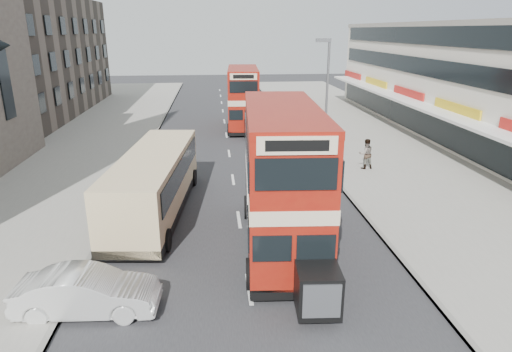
# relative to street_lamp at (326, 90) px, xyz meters

# --- Properties ---
(ground) EXTENTS (160.00, 160.00, 0.00)m
(ground) POSITION_rel_street_lamp_xyz_m (-6.52, -18.00, -4.78)
(ground) COLOR #28282B
(ground) RESTS_ON ground
(road_surface) EXTENTS (12.00, 90.00, 0.01)m
(road_surface) POSITION_rel_street_lamp_xyz_m (-6.52, 2.00, -4.78)
(road_surface) COLOR #28282B
(road_surface) RESTS_ON ground
(pavement_right) EXTENTS (12.00, 90.00, 0.15)m
(pavement_right) POSITION_rel_street_lamp_xyz_m (5.48, 2.00, -4.71)
(pavement_right) COLOR gray
(pavement_right) RESTS_ON ground
(pavement_left) EXTENTS (12.00, 90.00, 0.15)m
(pavement_left) POSITION_rel_street_lamp_xyz_m (-18.52, 2.00, -4.71)
(pavement_left) COLOR gray
(pavement_left) RESTS_ON ground
(kerb_left) EXTENTS (0.20, 90.00, 0.16)m
(kerb_left) POSITION_rel_street_lamp_xyz_m (-12.62, 2.00, -4.71)
(kerb_left) COLOR gray
(kerb_left) RESTS_ON ground
(kerb_right) EXTENTS (0.20, 90.00, 0.16)m
(kerb_right) POSITION_rel_street_lamp_xyz_m (-0.42, 2.00, -4.71)
(kerb_right) COLOR gray
(kerb_right) RESTS_ON ground
(brick_terrace) EXTENTS (14.00, 28.00, 12.00)m
(brick_terrace) POSITION_rel_street_lamp_xyz_m (-28.52, 20.00, 1.22)
(brick_terrace) COLOR #66594C
(brick_terrace) RESTS_ON ground
(commercial_row) EXTENTS (9.90, 46.20, 9.30)m
(commercial_row) POSITION_rel_street_lamp_xyz_m (13.42, 4.00, -0.09)
(commercial_row) COLOR silver
(commercial_row) RESTS_ON ground
(street_lamp) EXTENTS (1.00, 0.20, 8.12)m
(street_lamp) POSITION_rel_street_lamp_xyz_m (0.00, 0.00, 0.00)
(street_lamp) COLOR slate
(street_lamp) RESTS_ON ground
(bus_main) EXTENTS (3.37, 10.40, 5.65)m
(bus_main) POSITION_rel_street_lamp_xyz_m (-4.91, -12.76, -1.81)
(bus_main) COLOR black
(bus_main) RESTS_ON ground
(bus_second) EXTENTS (3.08, 9.66, 5.25)m
(bus_second) POSITION_rel_street_lamp_xyz_m (-4.85, 10.78, -2.02)
(bus_second) COLOR black
(bus_second) RESTS_ON ground
(coach) EXTENTS (3.70, 10.82, 2.81)m
(coach) POSITION_rel_street_lamp_xyz_m (-10.54, -8.70, -3.13)
(coach) COLOR black
(coach) RESTS_ON ground
(car_left_front) EXTENTS (4.55, 1.81, 1.47)m
(car_left_front) POSITION_rel_street_lamp_xyz_m (-11.75, -16.83, -4.05)
(car_left_front) COLOR silver
(car_left_front) RESTS_ON ground
(car_right_a) EXTENTS (5.05, 2.57, 1.40)m
(car_right_a) POSITION_rel_street_lamp_xyz_m (-2.06, -0.54, -4.08)
(car_right_a) COLOR maroon
(car_right_a) RESTS_ON ground
(car_right_b) EXTENTS (4.07, 2.03, 1.11)m
(car_right_b) POSITION_rel_street_lamp_xyz_m (-2.12, 3.95, -4.23)
(car_right_b) COLOR #D84B15
(car_right_b) RESTS_ON ground
(car_right_c) EXTENTS (4.36, 1.76, 1.48)m
(car_right_c) POSITION_rel_street_lamp_xyz_m (-1.57, 14.95, -4.04)
(car_right_c) COLOR #5A7DB4
(car_right_c) RESTS_ON ground
(pedestrian_near) EXTENTS (0.77, 0.55, 1.97)m
(pedestrian_near) POSITION_rel_street_lamp_xyz_m (2.03, -3.00, -3.65)
(pedestrian_near) COLOR gray
(pedestrian_near) RESTS_ON pavement_right
(cyclist) EXTENTS (0.81, 1.88, 2.29)m
(cyclist) POSITION_rel_street_lamp_xyz_m (-2.16, 3.16, -4.00)
(cyclist) COLOR gray
(cyclist) RESTS_ON ground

